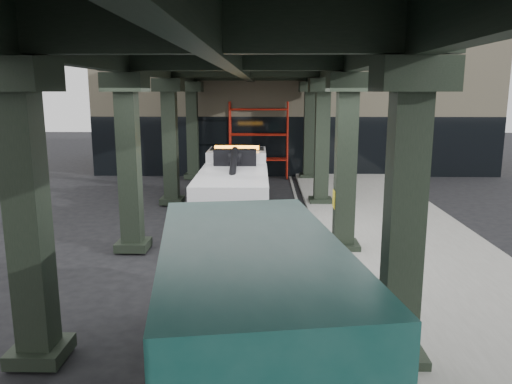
# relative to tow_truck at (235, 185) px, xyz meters

# --- Properties ---
(ground) EXTENTS (90.00, 90.00, 0.00)m
(ground) POSITION_rel_tow_truck_xyz_m (0.69, -5.61, -1.27)
(ground) COLOR black
(ground) RESTS_ON ground
(sidewalk) EXTENTS (5.00, 40.00, 0.15)m
(sidewalk) POSITION_rel_tow_truck_xyz_m (5.19, -3.61, -1.20)
(sidewalk) COLOR gray
(sidewalk) RESTS_ON ground
(lane_stripe) EXTENTS (0.12, 38.00, 0.01)m
(lane_stripe) POSITION_rel_tow_truck_xyz_m (2.39, -3.61, -1.26)
(lane_stripe) COLOR silver
(lane_stripe) RESTS_ON ground
(viaduct) EXTENTS (7.40, 32.00, 6.40)m
(viaduct) POSITION_rel_tow_truck_xyz_m (0.29, -3.61, 4.19)
(viaduct) COLOR black
(viaduct) RESTS_ON ground
(building) EXTENTS (22.00, 10.00, 8.00)m
(building) POSITION_rel_tow_truck_xyz_m (2.69, 14.39, 2.73)
(building) COLOR #C6B793
(building) RESTS_ON ground
(scaffolding) EXTENTS (3.08, 0.88, 4.00)m
(scaffolding) POSITION_rel_tow_truck_xyz_m (0.69, 9.03, 0.84)
(scaffolding) COLOR #B31B0E
(scaffolding) RESTS_ON ground
(tow_truck) EXTENTS (2.51, 8.00, 2.61)m
(tow_truck) POSITION_rel_tow_truck_xyz_m (0.00, 0.00, 0.00)
(tow_truck) COLOR black
(tow_truck) RESTS_ON ground
(towed_van) EXTENTS (3.35, 6.64, 2.58)m
(towed_van) POSITION_rel_tow_truck_xyz_m (0.86, -10.67, 0.12)
(towed_van) COLOR #12423D
(towed_van) RESTS_ON ground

